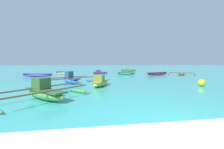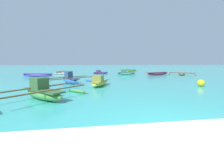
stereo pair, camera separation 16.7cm
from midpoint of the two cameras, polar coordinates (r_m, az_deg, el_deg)
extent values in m
plane|color=#38ADA8|center=(4.16, 32.25, -21.58)|extent=(240.00, 240.00, 0.00)
ellipsoid|color=#366BBA|center=(13.28, -15.23, -2.31)|extent=(1.82, 2.28, 0.49)
cube|color=navy|center=(13.26, -15.25, -1.42)|extent=(1.69, 2.11, 0.08)
cube|color=navy|center=(13.49, -15.88, 0.00)|extent=(0.76, 0.81, 0.54)
cylinder|color=brown|center=(12.78, -14.10, -1.34)|extent=(3.31, 2.34, 0.07)
cylinder|color=brown|center=(13.73, -16.32, -0.99)|extent=(3.31, 2.34, 0.07)
ellipsoid|color=#366BBA|center=(14.34, -8.17, -2.29)|extent=(0.95, 1.24, 0.20)
ellipsoid|color=#366BBA|center=(12.49, -23.32, -3.62)|extent=(0.95, 1.24, 0.20)
ellipsoid|color=teal|center=(22.30, 5.54, 0.36)|extent=(2.75, 1.48, 0.37)
cube|color=#326459|center=(22.29, 5.55, 0.74)|extent=(2.54, 1.39, 0.08)
cube|color=#326459|center=(22.30, 4.69, 1.38)|extent=(0.89, 0.79, 0.41)
ellipsoid|color=#6A49D0|center=(21.42, -26.29, -0.19)|extent=(4.09, 1.45, 0.42)
cube|color=#47357F|center=(21.41, -26.31, 0.26)|extent=(3.77, 1.35, 0.08)
ellipsoid|color=tan|center=(24.34, 25.23, 0.19)|extent=(1.98, 2.37, 0.28)
cube|color=brown|center=(24.33, 25.24, 0.43)|extent=(1.85, 2.20, 0.08)
cylinder|color=brown|center=(24.85, 25.25, 0.65)|extent=(2.94, 2.03, 0.07)
cylinder|color=brown|center=(23.82, 25.23, 0.50)|extent=(2.94, 2.03, 0.07)
ellipsoid|color=tan|center=(24.42, 21.11, 0.23)|extent=(0.90, 1.19, 0.20)
ellipsoid|color=tan|center=(24.39, 29.34, -0.04)|extent=(0.90, 1.19, 0.20)
ellipsoid|color=tan|center=(25.60, -17.51, 0.68)|extent=(2.99, 1.24, 0.36)
cube|color=#745955|center=(25.59, -17.52, 0.99)|extent=(2.76, 1.16, 0.08)
cylinder|color=brown|center=(25.33, -16.14, 1.13)|extent=(0.87, 3.09, 0.07)
cylinder|color=brown|center=(25.86, -18.87, 1.13)|extent=(0.87, 3.09, 0.07)
ellipsoid|color=tan|center=(27.06, -16.16, 0.74)|extent=(2.11, 0.73, 0.20)
ellipsoid|color=tan|center=(24.16, -19.01, 0.25)|extent=(2.11, 0.73, 0.20)
ellipsoid|color=#4C9644|center=(8.01, -24.11, -6.93)|extent=(2.50, 2.45, 0.50)
cube|color=#375F32|center=(7.97, -24.15, -5.45)|extent=(2.32, 2.27, 0.08)
cube|color=#375F32|center=(8.23, -25.46, -2.98)|extent=(0.97, 0.97, 0.55)
cylinder|color=brown|center=(7.42, -21.70, -5.61)|extent=(2.96, 3.05, 0.07)
cylinder|color=brown|center=(8.50, -26.32, -4.51)|extent=(2.96, 3.05, 0.07)
ellipsoid|color=#4C9644|center=(9.24, -12.75, -6.11)|extent=(1.40, 1.36, 0.20)
ellipsoid|color=purple|center=(24.17, -4.28, 0.59)|extent=(2.54, 1.16, 0.29)
cube|color=#5E356E|center=(24.17, -4.28, 0.85)|extent=(2.34, 1.10, 0.08)
cube|color=#5E356E|center=(24.09, -4.99, 1.31)|extent=(0.78, 0.78, 0.32)
ellipsoid|color=#E2E650|center=(11.70, -4.24, -3.29)|extent=(1.76, 2.77, 0.40)
cube|color=olive|center=(11.68, -4.25, -2.50)|extent=(1.65, 2.56, 0.08)
cube|color=olive|center=(11.33, -4.81, -1.38)|extent=(0.89, 0.95, 0.44)
ellipsoid|color=#962D52|center=(22.64, 17.07, 0.30)|extent=(3.85, 1.73, 0.42)
cube|color=#5F253A|center=(22.63, 17.08, 0.73)|extent=(3.55, 1.62, 0.08)
ellipsoid|color=#6D9F29|center=(30.79, 6.39, 1.44)|extent=(2.96, 2.96, 0.33)
cube|color=#496423|center=(30.79, 6.39, 1.67)|extent=(2.74, 2.74, 0.08)
cylinder|color=brown|center=(30.39, 7.69, 1.74)|extent=(2.71, 2.71, 0.07)
cylinder|color=brown|center=(31.19, 5.12, 1.83)|extent=(2.71, 2.71, 0.07)
ellipsoid|color=#6D9F29|center=(32.44, 8.06, 1.47)|extent=(1.63, 1.63, 0.20)
ellipsoid|color=#6D9F29|center=(29.19, 4.53, 1.17)|extent=(1.63, 1.63, 0.20)
sphere|color=yellow|center=(13.19, 31.13, -2.78)|extent=(0.52, 0.52, 0.52)
camera|label=1|loc=(0.08, -89.76, 0.02)|focal=24.00mm
camera|label=2|loc=(0.08, 90.24, -0.02)|focal=24.00mm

